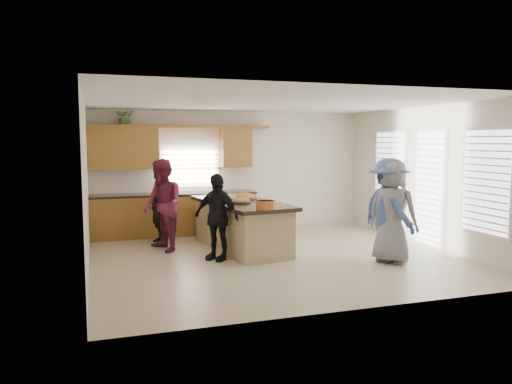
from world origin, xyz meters
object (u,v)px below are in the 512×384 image
object	(u,v)px
woman_right_back	(389,210)
woman_left_back	(159,205)
salad_bowl	(266,204)
woman_right_front	(392,212)
woman_left_mid	(163,205)
island	(241,226)
woman_left_front	(217,217)

from	to	relation	value
woman_right_back	woman_left_back	bearing A→B (deg)	45.45
salad_bowl	woman_left_back	bearing A→B (deg)	123.61
salad_bowl	woman_right_front	xyz separation A→B (m)	(2.10, -0.63, -0.14)
woman_left_back	woman_left_mid	world-z (taller)	woman_left_mid
island	woman_right_front	xyz separation A→B (m)	(2.19, -1.84, 0.44)
woman_left_back	island	bearing A→B (deg)	44.45
woman_left_back	woman_right_back	xyz separation A→B (m)	(3.63, -2.83, 0.11)
woman_left_mid	woman_left_front	distance (m)	1.29
woman_right_back	woman_right_front	xyz separation A→B (m)	(0.01, -0.11, -0.02)
woman_right_back	woman_right_front	size ratio (longest dim) A/B	1.02
island	woman_left_back	xyz separation A→B (m)	(-1.45, 1.10, 0.35)
woman_left_front	woman_right_front	bearing A→B (deg)	25.05
island	salad_bowl	distance (m)	1.34
island	woman_left_front	world-z (taller)	woman_left_front
woman_left_back	woman_left_front	distance (m)	1.96
island	woman_right_front	world-z (taller)	woman_right_front
woman_left_mid	woman_right_back	distance (m)	4.18
woman_left_front	woman_left_mid	bearing A→B (deg)	176.64
woman_right_back	island	bearing A→B (deg)	44.94
woman_left_front	woman_right_back	world-z (taller)	woman_right_back
woman_right_front	woman_left_back	bearing A→B (deg)	16.38
woman_left_back	woman_left_mid	size ratio (longest dim) A/B	0.90
woman_left_mid	woman_left_front	size ratio (longest dim) A/B	1.15
woman_left_back	woman_left_mid	distance (m)	0.81
woman_right_back	woman_right_front	world-z (taller)	woman_right_back
salad_bowl	woman_left_front	world-z (taller)	woman_left_front
island	woman_left_front	distance (m)	1.01
woman_left_mid	woman_right_front	bearing A→B (deg)	43.92
woman_left_back	woman_right_front	xyz separation A→B (m)	(3.64, -2.94, 0.09)
woman_left_mid	woman_left_front	bearing A→B (deg)	23.78
salad_bowl	woman_left_front	size ratio (longest dim) A/B	0.23
salad_bowl	woman_right_back	bearing A→B (deg)	-14.04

